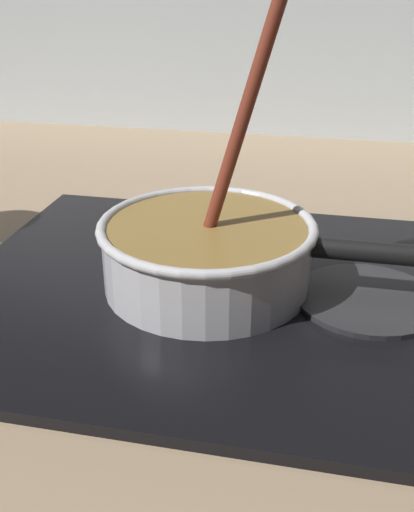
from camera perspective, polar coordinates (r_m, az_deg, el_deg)
name	(u,v)px	position (r m, az deg, el deg)	size (l,w,h in m)	color
ground	(230,346)	(0.62, 2.21, -8.56)	(2.40, 1.60, 0.04)	#9E8466
hob_plate	(207,289)	(0.67, 0.00, -3.18)	(0.56, 0.48, 0.01)	black
burner_ring	(207,281)	(0.67, 0.00, -2.43)	(0.16, 0.16, 0.01)	#592D0C
spare_burner	(367,299)	(0.66, 14.95, -3.92)	(0.15, 0.15, 0.01)	#262628
cooking_pan	(209,251)	(0.65, 0.17, 0.48)	(0.35, 0.24, 0.34)	silver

